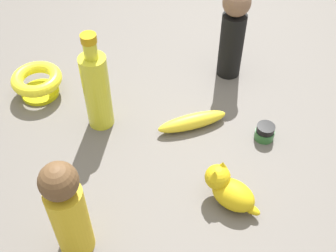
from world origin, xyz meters
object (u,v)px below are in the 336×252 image
(person_figure_adult, at_px, (233,32))
(nail_polish_jar, at_px, (265,132))
(bowl, at_px, (37,81))
(cat_figurine, at_px, (229,189))
(banana, at_px, (192,122))
(person_figure_child, at_px, (68,211))
(bottle_tall, at_px, (97,89))

(person_figure_adult, xyz_separation_m, nail_polish_jar, (0.25, -0.02, -0.11))
(bowl, distance_m, person_figure_adult, 0.51)
(bowl, bearing_deg, nail_polish_jar, 56.45)
(cat_figurine, bearing_deg, bowl, -144.00)
(banana, relative_size, nail_polish_jar, 3.74)
(person_figure_child, relative_size, nail_polish_jar, 5.09)
(person_figure_adult, distance_m, nail_polish_jar, 0.27)
(bottle_tall, xyz_separation_m, person_figure_adult, (-0.08, 0.36, 0.02))
(person_figure_child, distance_m, nail_polish_jar, 0.49)
(person_figure_child, bearing_deg, bottle_tall, 160.21)
(bowl, bearing_deg, cat_figurine, 36.00)
(person_figure_child, height_order, bowl, person_figure_child)
(person_figure_adult, bearing_deg, nail_polish_jar, -3.88)
(bottle_tall, relative_size, person_figure_adult, 1.01)
(cat_figurine, relative_size, bottle_tall, 0.46)
(bowl, bearing_deg, person_figure_child, 2.50)
(bottle_tall, height_order, nail_polish_jar, bottle_tall)
(person_figure_child, bearing_deg, nail_polish_jar, 106.65)
(cat_figurine, height_order, nail_polish_jar, cat_figurine)
(bottle_tall, xyz_separation_m, bowl, (-0.15, -0.13, -0.06))
(bottle_tall, bearing_deg, bowl, -139.10)
(cat_figurine, distance_m, person_figure_child, 0.32)
(cat_figurine, bearing_deg, banana, 179.01)
(banana, height_order, cat_figurine, cat_figurine)
(bowl, relative_size, nail_polish_jar, 2.79)
(banana, distance_m, bowl, 0.40)
(cat_figurine, relative_size, bowl, 0.91)
(cat_figurine, bearing_deg, bottle_tall, -146.70)
(person_figure_child, distance_m, person_figure_adult, 0.61)
(nail_polish_jar, bearing_deg, bowl, -123.55)
(cat_figurine, height_order, person_figure_adult, person_figure_adult)
(person_figure_child, height_order, person_figure_adult, person_figure_adult)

